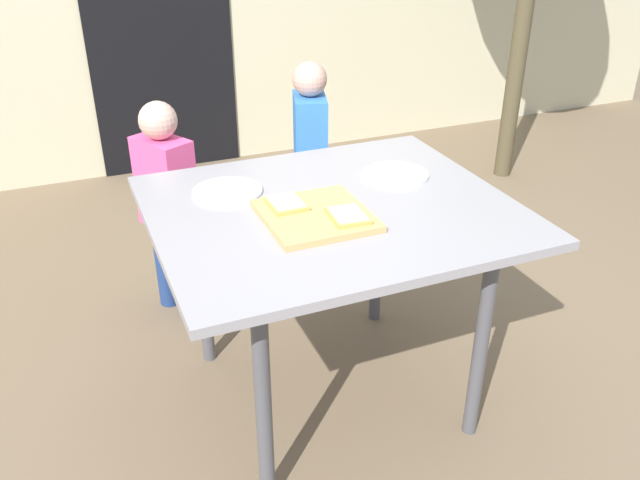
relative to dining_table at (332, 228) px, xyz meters
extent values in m
plane|color=brown|center=(0.00, 0.00, -0.70)|extent=(16.00, 16.00, 0.00)
cube|color=black|center=(-0.08, 2.48, 0.30)|extent=(0.90, 0.02, 2.00)
cube|color=gray|center=(0.00, 0.00, 0.07)|extent=(1.15, 0.99, 0.03)
cylinder|color=#4C4C51|center=(-0.37, -0.37, -0.32)|extent=(0.05, 0.05, 0.75)
cylinder|color=#4C4C51|center=(0.37, -0.37, -0.32)|extent=(0.05, 0.05, 0.75)
cylinder|color=#4C4C51|center=(-0.37, 0.37, -0.32)|extent=(0.05, 0.05, 0.75)
cylinder|color=#4C4C51|center=(0.37, 0.37, -0.32)|extent=(0.05, 0.05, 0.75)
cube|color=tan|center=(-0.08, -0.07, 0.09)|extent=(0.32, 0.34, 0.02)
cube|color=#E69D4A|center=(-0.01, -0.14, 0.11)|extent=(0.12, 0.15, 0.01)
cube|color=beige|center=(-0.01, -0.14, 0.12)|extent=(0.11, 0.13, 0.00)
cube|color=#E69D4A|center=(-0.15, 0.02, 0.11)|extent=(0.11, 0.14, 0.01)
cube|color=beige|center=(-0.15, 0.02, 0.12)|extent=(0.10, 0.13, 0.00)
cylinder|color=silver|center=(-0.28, 0.23, 0.09)|extent=(0.24, 0.24, 0.01)
cylinder|color=white|center=(0.31, 0.14, 0.09)|extent=(0.24, 0.24, 0.01)
cylinder|color=navy|center=(-0.44, 0.84, -0.49)|extent=(0.09, 0.09, 0.43)
cylinder|color=navy|center=(-0.37, 0.72, -0.49)|extent=(0.09, 0.09, 0.43)
cube|color=#E54C8C|center=(-0.41, 0.78, -0.08)|extent=(0.24, 0.28, 0.38)
sphere|color=#CFA18F|center=(-0.41, 0.78, 0.18)|extent=(0.15, 0.15, 0.15)
cylinder|color=#404453|center=(0.30, 0.95, -0.44)|extent=(0.09, 0.09, 0.51)
cylinder|color=#404453|center=(0.25, 0.82, -0.44)|extent=(0.09, 0.09, 0.51)
cube|color=blue|center=(0.28, 0.88, 0.00)|extent=(0.21, 0.27, 0.36)
sphere|color=tan|center=(0.28, 0.88, 0.25)|extent=(0.15, 0.15, 0.15)
cylinder|color=#4D432D|center=(1.89, 1.52, 0.12)|extent=(0.10, 0.10, 1.64)
camera|label=1|loc=(-0.78, -1.77, 1.00)|focal=37.17mm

